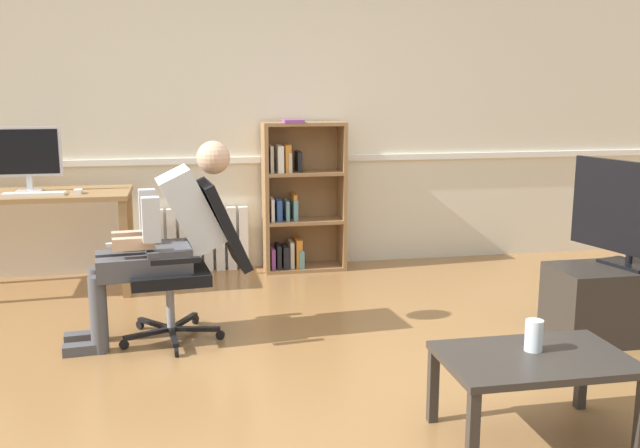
% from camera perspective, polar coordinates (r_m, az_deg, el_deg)
% --- Properties ---
extents(ground_plane, '(18.00, 18.00, 0.00)m').
position_cam_1_polar(ground_plane, '(3.72, 0.20, -13.27)').
color(ground_plane, olive).
extents(back_wall, '(12.00, 0.13, 2.70)m').
position_cam_1_polar(back_wall, '(6.01, -4.70, 9.30)').
color(back_wall, beige).
rests_on(back_wall, ground_plane).
extents(computer_desk, '(1.37, 0.63, 0.76)m').
position_cam_1_polar(computer_desk, '(5.65, -21.88, 1.33)').
color(computer_desk, '#9E7547').
rests_on(computer_desk, ground_plane).
extents(imac_monitor, '(0.49, 0.14, 0.48)m').
position_cam_1_polar(imac_monitor, '(5.69, -22.47, 5.19)').
color(imac_monitor, silver).
rests_on(imac_monitor, computer_desk).
extents(keyboard, '(0.43, 0.12, 0.02)m').
position_cam_1_polar(keyboard, '(5.50, -22.02, 2.26)').
color(keyboard, white).
rests_on(keyboard, computer_desk).
extents(computer_mouse, '(0.06, 0.10, 0.03)m').
position_cam_1_polar(computer_mouse, '(5.46, -18.87, 2.49)').
color(computer_mouse, white).
rests_on(computer_mouse, computer_desk).
extents(bookshelf, '(0.68, 0.29, 1.26)m').
position_cam_1_polar(bookshelf, '(5.92, -1.74, 1.93)').
color(bookshelf, olive).
rests_on(bookshelf, ground_plane).
extents(radiator, '(0.86, 0.08, 0.53)m').
position_cam_1_polar(radiator, '(6.00, -9.93, -1.25)').
color(radiator, white).
rests_on(radiator, ground_plane).
extents(office_chair, '(0.80, 0.62, 0.97)m').
position_cam_1_polar(office_chair, '(4.37, -10.10, -2.43)').
color(office_chair, black).
rests_on(office_chair, ground_plane).
extents(person_seated, '(1.03, 0.42, 1.21)m').
position_cam_1_polar(person_seated, '(4.33, -12.47, -0.96)').
color(person_seated, '#4C4C51').
rests_on(person_seated, ground_plane).
extents(tv_stand, '(0.93, 0.43, 0.45)m').
position_cam_1_polar(tv_stand, '(4.76, 23.33, -5.78)').
color(tv_stand, '#2D2823').
rests_on(tv_stand, ground_plane).
extents(tv_screen, '(0.27, 0.90, 0.63)m').
position_cam_1_polar(tv_screen, '(4.64, 23.88, 0.87)').
color(tv_screen, black).
rests_on(tv_screen, tv_stand).
extents(coffee_table, '(0.81, 0.52, 0.39)m').
position_cam_1_polar(coffee_table, '(3.28, 16.85, -10.87)').
color(coffee_table, '#332D28').
rests_on(coffee_table, ground_plane).
extents(drinking_glass, '(0.08, 0.08, 0.14)m').
position_cam_1_polar(drinking_glass, '(3.29, 16.82, -8.57)').
color(drinking_glass, silver).
rests_on(drinking_glass, coffee_table).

